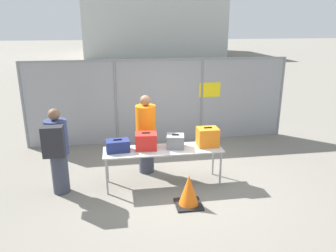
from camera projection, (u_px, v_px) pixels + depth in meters
ground_plane at (176, 181)px, 6.86m from camera, size 120.00×120.00×0.00m
fence_section at (160, 99)px, 8.86m from camera, size 7.11×0.07×2.27m
inspection_table at (163, 152)px, 6.54m from camera, size 2.37×0.64×0.76m
suitcase_navy at (118, 146)px, 6.39m from camera, size 0.47×0.33×0.25m
suitcase_red at (146, 141)px, 6.50m from camera, size 0.45×0.38×0.35m
suitcase_grey at (175, 141)px, 6.58m from camera, size 0.41×0.39×0.28m
suitcase_orange at (208, 137)px, 6.65m from camera, size 0.42×0.34×0.40m
traveler_hooded at (57, 149)px, 6.10m from camera, size 0.42×0.65×1.68m
security_worker_near at (146, 133)px, 7.04m from camera, size 0.43×0.43×1.73m
utility_trailer at (207, 104)px, 11.62m from camera, size 3.53×2.21×0.67m
distant_hangar at (151, 20)px, 34.29m from camera, size 13.32×10.93×6.81m
traffic_cone at (189, 191)px, 5.88m from camera, size 0.48×0.48×0.60m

